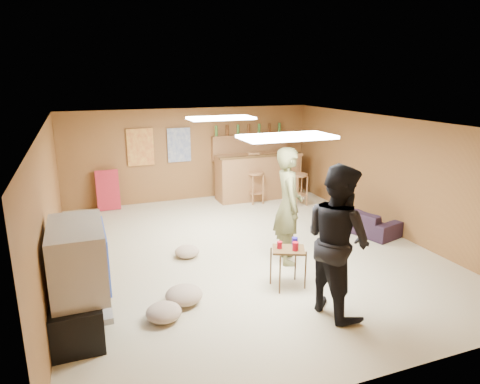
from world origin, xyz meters
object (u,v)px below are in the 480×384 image
object	(u,v)px
tv_body	(78,258)
bar_counter	(257,176)
sofa	(359,218)
tray_table	(288,268)
person_black	(338,240)
person_olive	(288,206)

from	to	relation	value
tv_body	bar_counter	world-z (taller)	tv_body
sofa	tray_table	distance (m)	2.87
person_black	sofa	bearing A→B (deg)	-49.50
tv_body	person_olive	xyz separation A→B (m)	(3.15, 0.86, 0.04)
sofa	person_olive	bearing A→B (deg)	96.58
person_black	sofa	xyz separation A→B (m)	(2.11, 2.40, -0.73)
bar_counter	sofa	distance (m)	2.96
tv_body	bar_counter	bearing A→B (deg)	47.00
person_black	sofa	size ratio (longest dim) A/B	1.22
person_olive	tray_table	world-z (taller)	person_olive
person_black	tray_table	world-z (taller)	person_black
bar_counter	person_black	bearing A→B (deg)	-102.30
bar_counter	tray_table	bearing A→B (deg)	-107.61
person_olive	person_black	xyz separation A→B (m)	(-0.13, -1.58, 0.03)
sofa	tray_table	world-z (taller)	tray_table
person_olive	tray_table	size ratio (longest dim) A/B	3.22
bar_counter	person_olive	xyz separation A→B (m)	(-1.00, -3.59, 0.39)
tv_body	person_black	bearing A→B (deg)	-13.51
person_olive	tray_table	distance (m)	1.10
tray_table	bar_counter	bearing A→B (deg)	72.39
tv_body	person_black	distance (m)	3.11
person_olive	person_black	world-z (taller)	person_black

